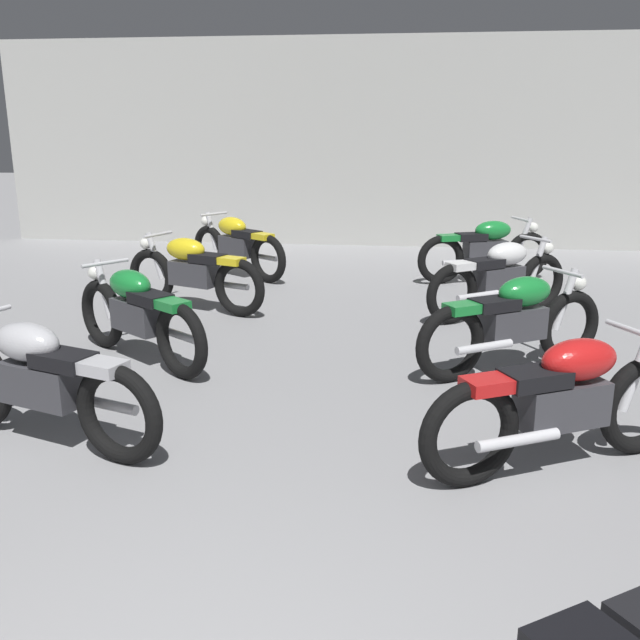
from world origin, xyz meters
The scene contains 9 objects.
back_wall centered at (0.00, 11.43, 1.80)m, with size 13.41×0.24×3.60m, color #B2B2AD.
motorcycle_left_row_1 centered at (-1.71, 2.81, 0.46)m, with size 1.90×0.77×0.88m.
motorcycle_left_row_2 centered at (-1.71, 4.56, 0.46)m, with size 1.65×1.26×0.88m.
motorcycle_left_row_3 centered at (-1.78, 6.46, 0.46)m, with size 1.87×0.84×0.88m.
motorcycle_left_row_4 centered at (-1.72, 8.41, 0.46)m, with size 1.65×1.26×0.88m.
motorcycle_right_row_1 centered at (1.68, 2.86, 0.46)m, with size 1.80×0.99×0.88m.
motorcycle_right_row_2 centered at (1.65, 4.70, 0.46)m, with size 1.73×1.13×0.88m.
motorcycle_right_row_3 centered at (1.75, 6.58, 0.46)m, with size 1.68×1.21×0.88m.
motorcycle_right_row_4 centered at (1.79, 8.46, 0.46)m, with size 1.89×0.80×0.88m.
Camera 1 is at (0.68, -1.32, 2.09)m, focal length 39.26 mm.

